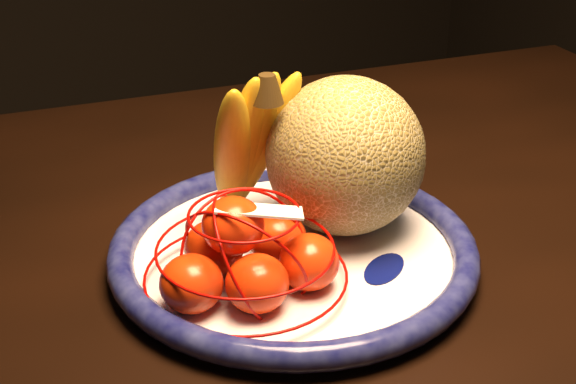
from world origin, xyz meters
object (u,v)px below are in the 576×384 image
fruit_bowl (293,251)px  mandarin_bag (247,256)px  banana_bunch (247,139)px  dining_table (168,353)px  cantaloupe (345,156)px

fruit_bowl → mandarin_bag: size_ratio=1.55×
fruit_bowl → banana_bunch: size_ratio=1.97×
dining_table → mandarin_bag: bearing=-40.6°
cantaloupe → dining_table: bearing=175.9°
dining_table → mandarin_bag: (0.06, -0.06, 0.13)m
dining_table → cantaloupe: cantaloupe is taller
fruit_bowl → banana_bunch: 0.11m
dining_table → fruit_bowl: bearing=-7.3°
dining_table → banana_bunch: bearing=28.2°
banana_bunch → cantaloupe: bearing=-46.1°
fruit_bowl → mandarin_bag: (-0.06, -0.03, 0.03)m
dining_table → banana_bunch: banana_bunch is taller
cantaloupe → mandarin_bag: 0.14m
mandarin_bag → dining_table: bearing=131.6°
fruit_bowl → mandarin_bag: 0.08m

